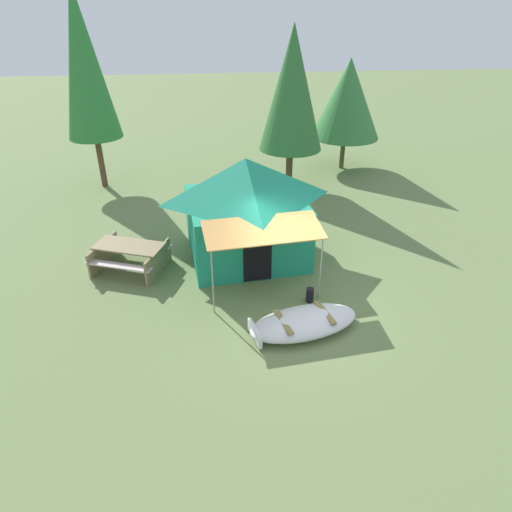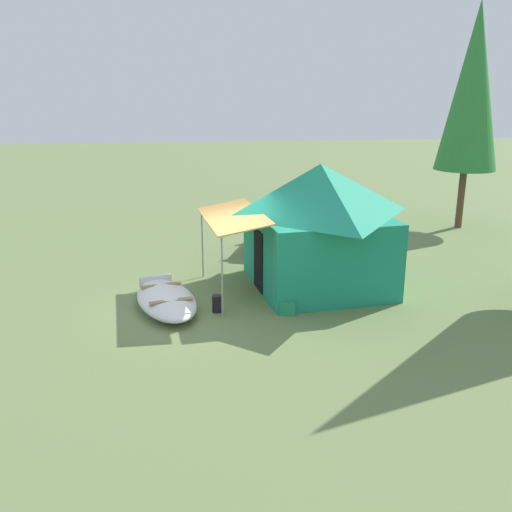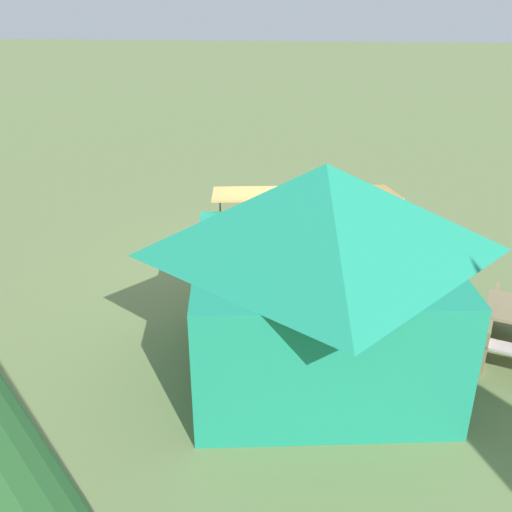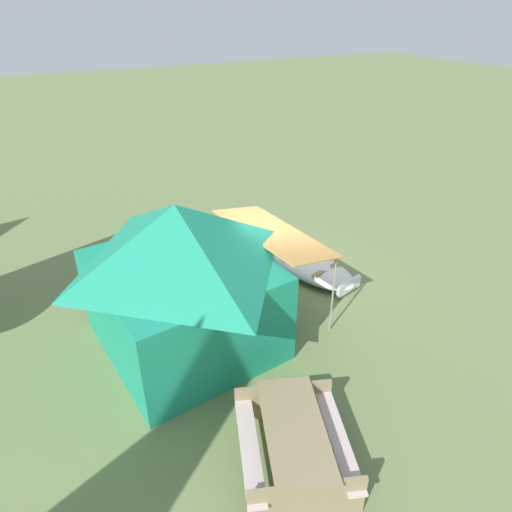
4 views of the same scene
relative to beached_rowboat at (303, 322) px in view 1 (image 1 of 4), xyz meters
name	(u,v)px [view 1 (image 1 of 4)]	position (x,y,z in m)	size (l,w,h in m)	color
ground_plane	(294,303)	(-0.01, 1.06, -0.21)	(80.00, 80.00, 0.00)	#677B48
beached_rowboat	(303,322)	(0.00, 0.00, 0.00)	(2.80, 1.75, 0.39)	silver
canvas_cabin_tent	(246,208)	(-0.98, 3.59, 1.32)	(3.76, 4.57, 2.95)	#1C8C6A
picnic_table	(130,254)	(-4.26, 3.18, 0.28)	(2.30, 2.10, 0.75)	#8B7855
cooler_box	(304,265)	(0.55, 2.59, -0.05)	(0.54, 0.33, 0.30)	#21895A
fuel_can	(310,295)	(0.38, 1.08, -0.02)	(0.20, 0.20, 0.38)	black
pine_tree_back_left	(84,63)	(-6.17, 9.86, 4.42)	(2.01, 2.01, 7.30)	brown
pine_tree_back_right	(292,89)	(1.18, 8.75, 3.58)	(2.36, 2.36, 5.97)	#4B3424
pine_tree_far_center	(348,99)	(3.98, 11.03, 2.78)	(2.92, 2.92, 4.58)	#484727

